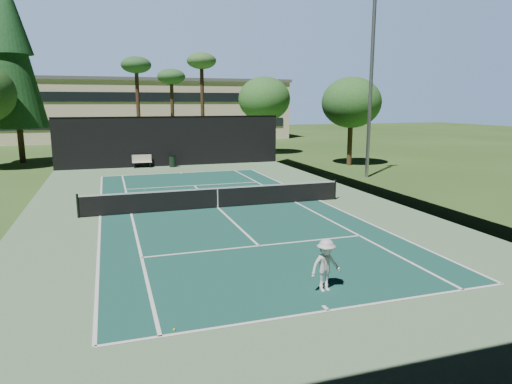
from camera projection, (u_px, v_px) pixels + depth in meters
ground at (218, 208)px, 22.38m from camera, size 160.00×160.00×0.00m
apron_slab at (218, 208)px, 22.38m from camera, size 18.00×32.00×0.01m
court_surface at (218, 208)px, 22.38m from camera, size 10.97×23.77×0.01m
court_lines at (218, 208)px, 22.38m from camera, size 11.07×23.87×0.01m
tennis_net at (218, 197)px, 22.28m from camera, size 12.90×0.10×1.10m
fence at (217, 167)px, 22.06m from camera, size 18.04×32.05×4.03m
player at (326, 265)px, 12.40m from camera, size 1.02×0.68×1.46m
tennis_ball_a at (174, 330)px, 10.32m from camera, size 0.06×0.06×0.06m
tennis_ball_b at (179, 201)px, 23.86m from camera, size 0.06×0.06×0.06m
tennis_ball_c at (241, 189)px, 27.06m from camera, size 0.08×0.08×0.08m
tennis_ball_d at (144, 190)px, 26.85m from camera, size 0.06×0.06×0.06m
park_bench at (142, 161)px, 36.19m from camera, size 1.50×0.45×1.02m
trash_bin at (173, 161)px, 36.55m from camera, size 0.56×0.56×0.95m
pine_tree at (12, 47)px, 37.43m from camera, size 4.80×4.80×15.00m
palm_a at (136, 69)px, 42.60m from camera, size 2.80×2.80×9.32m
palm_b at (171, 80)px, 45.69m from camera, size 2.80×2.80×8.42m
palm_c at (202, 65)px, 43.41m from camera, size 2.80×2.80×9.77m
decid_tree_a at (264, 99)px, 44.91m from camera, size 5.12×5.12×7.62m
decid_tree_b at (351, 103)px, 36.85m from camera, size 4.80×4.80×7.14m
campus_building at (142, 109)px, 64.48m from camera, size 40.50×12.50×8.30m
light_pole at (371, 82)px, 30.38m from camera, size 0.90×0.25×12.22m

